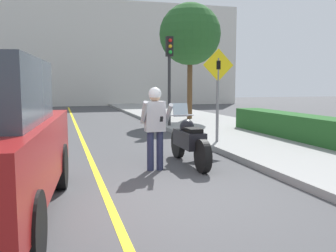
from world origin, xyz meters
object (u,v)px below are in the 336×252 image
motorcycle (189,141)px  crossing_sign (218,86)px  street_tree (190,35)px  parked_car_green (19,103)px  person_biker (155,120)px  traffic_light (169,64)px  parked_car_black (27,99)px

motorcycle → crossing_sign: size_ratio=0.88×
crossing_sign → street_tree: street_tree is taller
crossing_sign → parked_car_green: (-6.13, 9.73, -0.85)m
person_biker → traffic_light: (2.28, 6.68, 1.51)m
street_tree → parked_car_green: bearing=159.9°
crossing_sign → street_tree: 7.45m
person_biker → crossing_sign: bearing=44.4°
crossing_sign → parked_car_green: 11.53m
motorcycle → traffic_light: size_ratio=0.67×
person_biker → parked_car_black: size_ratio=0.41×
parked_car_black → person_biker: bearing=-77.8°
person_biker → parked_car_green: 12.65m
person_biker → traffic_light: bearing=71.2°
parked_car_green → parked_car_black: 5.47m
motorcycle → parked_car_black: (-4.66, 17.23, 0.34)m
crossing_sign → traffic_light: 4.40m
traffic_light → person_biker: bearing=-108.8°
motorcycle → parked_car_black: bearing=105.1°
person_biker → crossing_sign: (2.41, 2.36, 0.67)m
person_biker → parked_car_black: (-3.81, 17.56, -0.18)m
motorcycle → street_tree: bearing=70.4°
street_tree → parked_car_green: size_ratio=1.27×
person_biker → parked_car_black: bearing=102.2°
street_tree → person_biker: bearing=-113.5°
motorcycle → street_tree: 10.10m
crossing_sign → street_tree: bearing=76.8°
motorcycle → crossing_sign: crossing_sign is taller
traffic_light → street_tree: street_tree is taller
crossing_sign → street_tree: (1.62, 6.89, 2.33)m
motorcycle → parked_car_black: parked_car_black is taller
motorcycle → crossing_sign: (1.56, 2.03, 1.19)m
person_biker → street_tree: street_tree is taller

